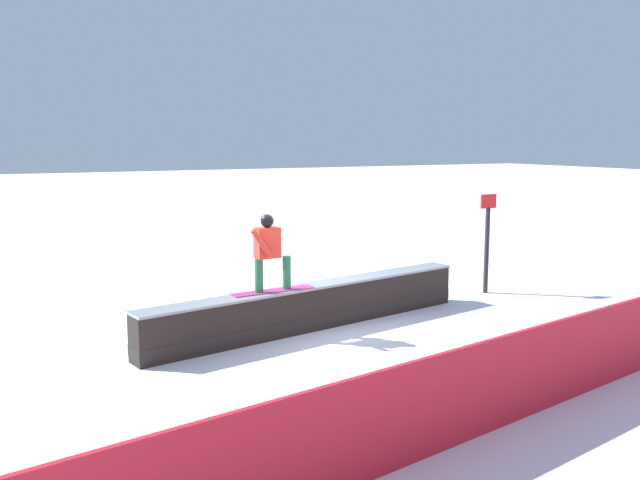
{
  "coord_description": "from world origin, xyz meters",
  "views": [
    {
      "loc": [
        5.2,
        10.4,
        3.31
      ],
      "look_at": [
        0.41,
        1.08,
        1.75
      ],
      "focal_mm": 38.12,
      "sensor_mm": 36.0,
      "label": 1
    }
  ],
  "objects": [
    {
      "name": "safety_fence",
      "position": [
        0.0,
        4.72,
        0.54
      ],
      "size": [
        10.82,
        2.08,
        1.09
      ],
      "primitive_type": "cube",
      "rotation": [
        0.0,
        0.0,
        0.19
      ],
      "color": "red",
      "rests_on": "ground_plane"
    },
    {
      "name": "snowboarder",
      "position": [
        0.89,
        0.16,
        1.48
      ],
      "size": [
        1.47,
        0.45,
        1.3
      ],
      "color": "#B42F81",
      "rests_on": "grind_box"
    },
    {
      "name": "trail_marker",
      "position": [
        -4.59,
        -0.78,
        1.14
      ],
      "size": [
        0.4,
        0.1,
        2.14
      ],
      "color": "#262628",
      "rests_on": "ground_plane"
    },
    {
      "name": "ground_plane",
      "position": [
        0.0,
        0.0,
        0.0
      ],
      "size": [
        120.0,
        120.0,
        0.0
      ],
      "primitive_type": "plane",
      "color": "white"
    },
    {
      "name": "grind_box",
      "position": [
        0.0,
        0.0,
        0.35
      ],
      "size": [
        6.58,
        1.69,
        0.78
      ],
      "color": "black",
      "rests_on": "ground_plane"
    }
  ]
}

